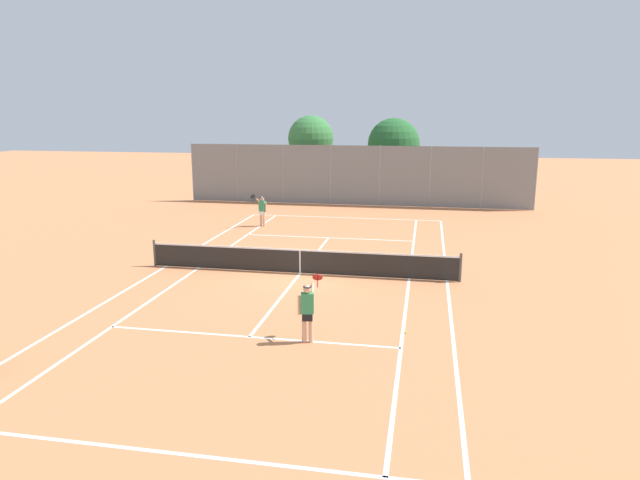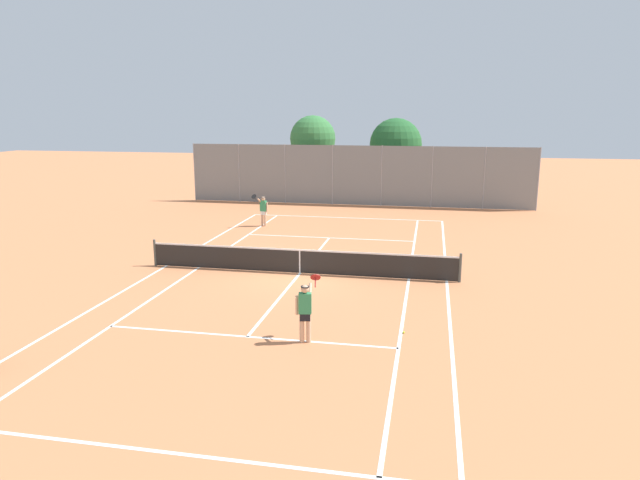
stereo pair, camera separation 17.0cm
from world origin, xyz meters
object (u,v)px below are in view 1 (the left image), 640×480
(loose_tennis_ball_2, at_px, (227,251))
(player_near_side, at_px, (308,309))
(tree_behind_right, at_px, (394,146))
(tree_behind_left, at_px, (311,140))
(tennis_net, at_px, (300,261))
(loose_tennis_ball_1, at_px, (258,263))
(player_far_left, at_px, (262,209))
(loose_tennis_ball_0, at_px, (406,332))

(loose_tennis_ball_2, bearing_deg, player_near_side, -58.90)
(tree_behind_right, bearing_deg, tree_behind_left, -174.37)
(player_near_side, relative_size, tree_behind_left, 0.31)
(tennis_net, bearing_deg, loose_tennis_ball_1, 152.97)
(player_far_left, bearing_deg, tree_behind_right, 60.71)
(player_far_left, bearing_deg, loose_tennis_ball_0, -59.51)
(tree_behind_left, bearing_deg, tennis_net, -79.83)
(tennis_net, distance_m, loose_tennis_ball_0, 6.81)
(player_far_left, height_order, tree_behind_left, tree_behind_left)
(player_near_side, distance_m, tree_behind_left, 26.41)
(player_near_side, relative_size, tree_behind_right, 0.32)
(player_near_side, bearing_deg, tree_behind_left, 101.22)
(tennis_net, relative_size, player_near_side, 6.76)
(tennis_net, relative_size, tree_behind_right, 2.13)
(player_far_left, relative_size, tree_behind_right, 0.32)
(tree_behind_left, bearing_deg, loose_tennis_ball_1, -85.36)
(loose_tennis_ball_1, relative_size, tree_behind_right, 0.01)
(loose_tennis_ball_1, bearing_deg, loose_tennis_ball_0, -45.72)
(loose_tennis_ball_2, bearing_deg, loose_tennis_ball_1, -42.21)
(tree_behind_left, bearing_deg, player_far_left, -92.93)
(player_far_left, bearing_deg, loose_tennis_ball_1, -75.06)
(player_near_side, distance_m, loose_tennis_ball_1, 8.32)
(loose_tennis_ball_2, bearing_deg, tennis_net, -35.23)
(loose_tennis_ball_1, xyz_separation_m, tree_behind_left, (-1.48, 18.28, 4.09))
(tennis_net, bearing_deg, loose_tennis_ball_2, 144.77)
(player_near_side, xyz_separation_m, tree_behind_right, (0.66, 26.28, 2.79))
(player_near_side, xyz_separation_m, loose_tennis_ball_0, (2.57, 1.10, -0.89))
(player_far_left, bearing_deg, loose_tennis_ball_2, -89.00)
(tennis_net, bearing_deg, tree_behind_left, 100.17)
(tennis_net, height_order, player_near_side, player_near_side)
(tree_behind_right, bearing_deg, player_far_left, -119.29)
(player_near_side, distance_m, tree_behind_right, 26.44)
(tennis_net, height_order, tree_behind_left, tree_behind_left)
(tree_behind_left, relative_size, tree_behind_right, 1.03)
(player_far_left, distance_m, tree_behind_left, 11.15)
(loose_tennis_ball_1, distance_m, tree_behind_left, 18.79)
(loose_tennis_ball_1, distance_m, tree_behind_right, 19.67)
(tennis_net, bearing_deg, tree_behind_right, 83.39)
(loose_tennis_ball_2, height_order, tree_behind_right, tree_behind_right)
(tennis_net, height_order, loose_tennis_ball_2, tennis_net)
(player_far_left, height_order, loose_tennis_ball_0, player_far_left)
(player_near_side, distance_m, player_far_left, 16.07)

